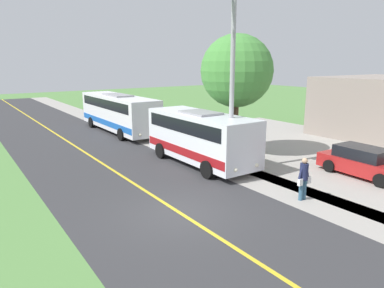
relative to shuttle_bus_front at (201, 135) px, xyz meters
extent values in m
plane|color=#548442|center=(4.55, 4.90, -1.62)|extent=(120.00, 120.00, 0.00)
cube|color=#333335|center=(4.55, 4.90, -1.61)|extent=(8.00, 100.00, 0.01)
cube|color=#9E9991|center=(-0.65, 4.90, -1.61)|extent=(2.40, 100.00, 0.01)
cube|color=gold|center=(4.55, 4.90, -1.61)|extent=(0.16, 100.00, 0.00)
cube|color=white|center=(0.00, 0.00, -0.03)|extent=(2.50, 7.38, 2.47)
cube|color=maroon|center=(0.00, 0.00, -0.72)|extent=(2.54, 7.23, 0.44)
cube|color=black|center=(0.00, 0.00, 0.65)|extent=(2.54, 6.64, 0.70)
cube|color=gray|center=(0.00, 0.00, 1.26)|extent=(1.50, 2.21, 0.12)
cylinder|color=black|center=(-1.25, 2.29, -1.17)|extent=(0.25, 0.90, 0.90)
cylinder|color=black|center=(1.25, 2.29, -1.17)|extent=(0.25, 0.90, 0.90)
cylinder|color=black|center=(-1.25, -2.29, -1.17)|extent=(0.25, 0.90, 0.90)
cylinder|color=black|center=(1.25, -2.29, -1.17)|extent=(0.25, 0.90, 0.90)
sphere|color=#F2EACC|center=(-0.69, 3.71, -0.92)|extent=(0.20, 0.20, 0.20)
sphere|color=#F2EACC|center=(0.69, 3.71, -0.92)|extent=(0.20, 0.20, 0.20)
cube|color=white|center=(0.03, -11.23, 0.02)|extent=(2.43, 10.24, 2.58)
cube|color=blue|center=(0.03, -11.23, -0.72)|extent=(2.47, 10.04, 0.44)
cube|color=black|center=(0.03, -11.23, 0.76)|extent=(2.47, 9.22, 0.70)
cube|color=gray|center=(0.03, -11.23, 1.37)|extent=(1.46, 3.07, 0.12)
cylinder|color=black|center=(-1.19, -8.06, -1.17)|extent=(0.25, 0.90, 0.90)
cylinder|color=black|center=(1.25, -8.06, -1.17)|extent=(0.25, 0.90, 0.90)
cylinder|color=black|center=(-1.19, -14.41, -1.17)|extent=(0.25, 0.90, 0.90)
cylinder|color=black|center=(1.25, -14.41, -1.17)|extent=(0.25, 0.90, 0.90)
sphere|color=#F2EACC|center=(-0.64, -6.09, -0.92)|extent=(0.20, 0.20, 0.20)
sphere|color=#F2EACC|center=(0.70, -6.09, -0.92)|extent=(0.20, 0.20, 0.20)
cylinder|color=#335972|center=(-0.45, 6.70, -1.18)|extent=(0.18, 0.18, 0.87)
cylinder|color=#335972|center=(-0.25, 6.70, -1.18)|extent=(0.18, 0.18, 0.87)
cylinder|color=#1E2347|center=(-0.35, 6.70, -0.40)|extent=(0.34, 0.34, 0.69)
sphere|color=tan|center=(-0.35, 6.70, 0.06)|extent=(0.24, 0.24, 0.24)
cylinder|color=#1E2347|center=(-0.53, 6.70, -0.37)|extent=(0.29, 0.10, 0.62)
cube|color=white|center=(-0.61, 6.75, -0.80)|extent=(0.20, 0.12, 0.28)
cylinder|color=#1E2347|center=(-0.17, 6.70, -0.37)|extent=(0.29, 0.10, 0.62)
cube|color=white|center=(-0.09, 6.75, -0.80)|extent=(0.20, 0.12, 0.28)
cylinder|color=#9E9EA3|center=(-0.45, 2.01, 2.71)|extent=(0.24, 0.24, 8.66)
cube|color=#A51E1E|center=(-5.44, 6.45, -1.09)|extent=(2.00, 4.48, 0.70)
cube|color=black|center=(-5.45, 6.25, -0.45)|extent=(1.64, 2.49, 0.57)
cylinder|color=black|center=(-4.47, 7.77, -1.30)|extent=(0.25, 0.65, 0.64)
cylinder|color=black|center=(-6.40, 5.13, -1.30)|extent=(0.25, 0.65, 0.64)
cylinder|color=black|center=(-4.60, 5.04, -1.30)|extent=(0.25, 0.65, 0.64)
cylinder|color=brown|center=(-2.85, -0.36, 0.12)|extent=(0.36, 0.36, 3.47)
sphere|color=#478C3D|center=(-2.85, -0.36, 3.45)|extent=(4.25, 4.25, 4.25)
camera|label=1|loc=(11.19, 15.34, 3.96)|focal=32.87mm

